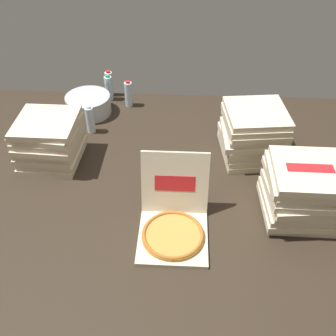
% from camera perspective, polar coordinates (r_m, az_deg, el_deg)
% --- Properties ---
extents(ground_plane, '(3.20, 2.40, 0.02)m').
position_cam_1_polar(ground_plane, '(2.32, -0.62, -4.40)').
color(ground_plane, '#2D2319').
extents(open_pizza_box, '(0.37, 0.46, 0.38)m').
position_cam_1_polar(open_pizza_box, '(2.09, 0.80, -7.92)').
color(open_pizza_box, beige).
rests_on(open_pizza_box, ground_plane).
extents(pizza_stack_right_mid, '(0.43, 0.43, 0.35)m').
position_cam_1_polar(pizza_stack_right_mid, '(2.57, 12.30, 4.90)').
color(pizza_stack_right_mid, beige).
rests_on(pizza_stack_right_mid, ground_plane).
extents(pizza_stack_right_near, '(0.40, 0.41, 0.35)m').
position_cam_1_polar(pizza_stack_right_near, '(2.22, 18.95, -3.27)').
color(pizza_stack_right_near, beige).
rests_on(pizza_stack_right_near, ground_plane).
extents(pizza_stack_left_far, '(0.40, 0.40, 0.31)m').
position_cam_1_polar(pizza_stack_left_far, '(2.60, -16.98, 3.87)').
color(pizza_stack_left_far, beige).
rests_on(pizza_stack_left_far, ground_plane).
extents(ice_bucket, '(0.34, 0.34, 0.14)m').
position_cam_1_polar(ice_bucket, '(3.07, -11.56, 9.10)').
color(ice_bucket, '#B7BABF').
rests_on(ice_bucket, ground_plane).
extents(water_bottle_0, '(0.06, 0.06, 0.21)m').
position_cam_1_polar(water_bottle_0, '(2.83, -11.35, 6.96)').
color(water_bottle_0, silver).
rests_on(water_bottle_0, ground_plane).
extents(water_bottle_1, '(0.06, 0.06, 0.21)m').
position_cam_1_polar(water_bottle_1, '(3.10, -5.80, 10.73)').
color(water_bottle_1, silver).
rests_on(water_bottle_1, ground_plane).
extents(water_bottle_2, '(0.06, 0.06, 0.21)m').
position_cam_1_polar(water_bottle_2, '(3.27, -8.61, 12.15)').
color(water_bottle_2, silver).
rests_on(water_bottle_2, ground_plane).
extents(water_bottle_3, '(0.06, 0.06, 0.21)m').
position_cam_1_polar(water_bottle_3, '(3.20, -8.68, 11.50)').
color(water_bottle_3, silver).
rests_on(water_bottle_3, ground_plane).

